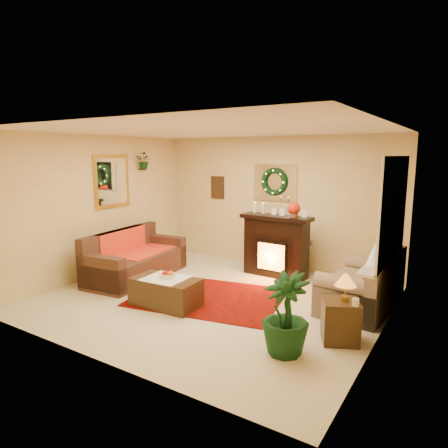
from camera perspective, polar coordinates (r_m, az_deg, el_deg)
The scene contains 31 objects.
floor at distance 6.40m, azimuth -1.70°, elevation -10.66°, with size 5.00×5.00×0.00m, color beige.
ceiling at distance 6.01m, azimuth -1.83°, elevation 13.26°, with size 5.00×5.00×0.00m, color white.
wall_back at distance 8.02m, azimuth 7.27°, elevation 3.03°, with size 5.00×5.00×0.00m, color #EFD88C.
wall_front at distance 4.42m, azimuth -18.31°, elevation -2.98°, with size 5.00×5.00×0.00m, color #EFD88C.
wall_left at distance 7.74m, azimuth -17.33°, elevation 2.41°, with size 4.50×4.50×0.00m, color #EFD88C.
wall_right at distance 5.13m, azimuth 22.09°, elevation -1.47°, with size 4.50×4.50×0.00m, color #EFD88C.
area_rug at distance 6.47m, azimuth -2.21°, elevation -10.38°, with size 2.27×1.70×0.01m, color #420205.
sofa at distance 7.51m, azimuth -12.39°, elevation -4.34°, with size 0.89×2.03×0.87m, color #472F21.
red_throw at distance 7.67m, azimuth -11.70°, elevation -3.83°, with size 0.77×1.25×0.02m, color #B7190C.
fireplace at distance 7.50m, azimuth 7.44°, elevation -3.27°, with size 1.17×0.37×1.08m, color black.
poinsettia at distance 7.21m, azimuth 9.95°, elevation 2.20°, with size 0.23×0.23×0.23m, color red.
mantel_candle_a at distance 7.51m, azimuth 4.41°, elevation 2.31°, with size 0.06×0.06×0.18m, color #FBF0C4.
mantel_candle_b at distance 7.45m, azimuth 5.63°, elevation 2.23°, with size 0.06×0.06×0.18m, color white.
mantel_mirror at distance 7.96m, azimuth 7.27°, elevation 5.87°, with size 0.92×0.02×0.72m, color white.
wreath at distance 7.92m, azimuth 7.15°, elevation 6.00°, with size 0.55×0.55×0.11m, color #194719.
wall_art at distance 8.63m, azimuth -0.93°, elevation 5.26°, with size 0.32×0.03×0.48m, color #381E11.
gold_mirror at distance 7.88m, azimuth -15.74°, elevation 5.91°, with size 0.03×0.84×1.00m, color gold.
hanging_plant at distance 8.29m, azimuth -11.28°, elevation 7.79°, with size 0.33×0.28×0.36m, color #194719.
loveseat at distance 6.24m, azimuth 19.00°, elevation -7.67°, with size 0.87×1.49×0.87m, color gray.
window_frame at distance 5.63m, azimuth 23.11°, elevation 1.99°, with size 0.03×1.86×1.36m, color white.
window_glass at distance 5.63m, azimuth 22.96°, elevation 2.01°, with size 0.02×1.70×1.22m, color black.
window_sill at distance 5.77m, azimuth 21.63°, elevation -4.62°, with size 0.22×1.86×0.04m, color white.
mini_tree at distance 5.28m, azimuth 20.72°, elevation -3.98°, with size 0.19×0.19×0.28m, color silver.
sill_plant at distance 6.43m, azimuth 22.81°, elevation -1.30°, with size 0.27×0.22×0.50m, color #114816.
side_table_round at distance 7.60m, azimuth 10.53°, elevation -4.93°, with size 0.51×0.51×0.66m, color black.
lamp_cream at distance 7.51m, azimuth 10.57°, elevation -0.76°, with size 0.28×0.28×0.42m, color #FBCC9B.
end_table_square at distance 5.16m, azimuth 16.28°, elevation -13.04°, with size 0.42×0.42×0.52m, color black.
lamp_tiffany at distance 5.01m, azimuth 16.98°, elevation -7.98°, with size 0.26×0.26×0.38m, color #FF9E39.
coffee_table at distance 6.12m, azimuth -8.31°, elevation -9.64°, with size 1.01×0.56×0.43m, color #432113.
fruit_bowl at distance 6.07m, azimuth -8.09°, elevation -7.43°, with size 0.24×0.24×0.06m, color beige.
floor_palm at distance 4.66m, azimuth 8.76°, elevation -12.90°, with size 1.60×1.60×2.86m, color #174F17.
Camera 1 is at (3.35, -4.97, 2.24)m, focal length 32.00 mm.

